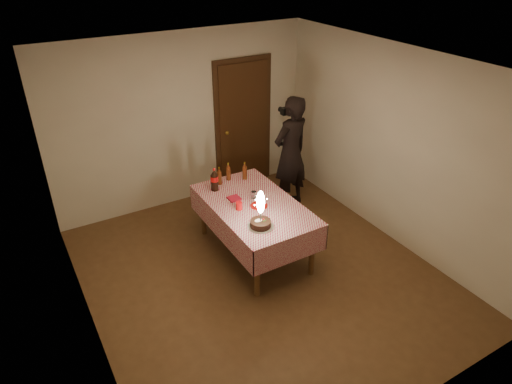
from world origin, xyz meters
TOP-DOWN VIEW (x-y plane):
  - ground at (0.00, 0.00)m, footprint 4.00×4.50m
  - room_shell at (0.03, 0.08)m, footprint 4.04×4.54m
  - dining_table at (0.16, 0.44)m, footprint 1.02×1.72m
  - birthday_cake at (-0.03, -0.04)m, footprint 0.30×0.30m
  - red_plate at (0.19, 0.36)m, footprint 0.22×0.22m
  - red_cup at (-0.07, 0.42)m, footprint 0.08×0.08m
  - clear_cup at (0.23, 0.57)m, footprint 0.07×0.07m
  - napkin_stack at (0.00, 0.67)m, footprint 0.15×0.15m
  - cola_bottle at (-0.11, 1.01)m, footprint 0.10×0.10m
  - amber_bottle_left at (0.02, 1.13)m, footprint 0.06×0.06m
  - amber_bottle_right at (0.39, 1.09)m, footprint 0.06×0.06m
  - amber_bottle_mid at (0.18, 1.18)m, footprint 0.06×0.06m
  - photographer at (1.26, 1.25)m, footprint 0.71×0.54m

SIDE VIEW (x-z plane):
  - ground at x=0.00m, z-range -0.01..0.01m
  - dining_table at x=0.16m, z-range 0.28..1.03m
  - red_plate at x=0.19m, z-range 0.76..0.76m
  - napkin_stack at x=0.00m, z-range 0.76..0.78m
  - clear_cup at x=0.23m, z-range 0.76..0.85m
  - red_cup at x=-0.07m, z-range 0.76..0.86m
  - amber_bottle_left at x=0.02m, z-range 0.75..1.00m
  - amber_bottle_right at x=0.39m, z-range 0.75..1.00m
  - amber_bottle_mid at x=0.18m, z-range 0.75..1.00m
  - photographer at x=1.26m, z-range 0.00..1.76m
  - birthday_cake at x=-0.03m, z-range 0.65..1.13m
  - cola_bottle at x=-0.11m, z-range 0.75..1.07m
  - room_shell at x=0.03m, z-range 0.34..2.96m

